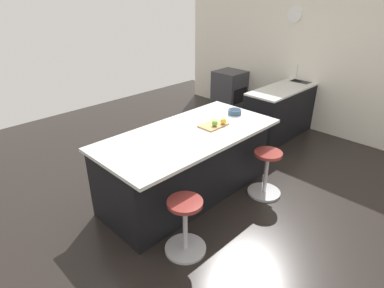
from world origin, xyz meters
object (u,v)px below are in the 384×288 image
at_px(oven_range, 229,91).
at_px(fruit_bowl, 235,112).
at_px(kitchen_island, 187,163).
at_px(cutting_board, 213,125).
at_px(stool_middle, 185,228).
at_px(stool_by_window, 266,174).
at_px(apple_green, 215,123).
at_px(apple_yellow, 223,121).

xyz_separation_m(oven_range, fruit_bowl, (2.07, 1.74, 0.51)).
relative_size(kitchen_island, fruit_bowl, 12.71).
distance_m(oven_range, fruit_bowl, 2.75).
distance_m(cutting_board, fruit_bowl, 0.53).
bearing_deg(stool_middle, stool_by_window, 180.00).
bearing_deg(fruit_bowl, stool_by_window, 76.84).
distance_m(oven_range, apple_green, 3.26).
relative_size(cutting_board, apple_yellow, 4.72).
height_order(stool_by_window, stool_middle, same).
relative_size(stool_middle, apple_green, 8.43).
relative_size(oven_range, stool_middle, 1.40).
xyz_separation_m(kitchen_island, apple_green, (-0.34, 0.16, 0.51)).
height_order(kitchen_island, fruit_bowl, fruit_bowl).
relative_size(cutting_board, fruit_bowl, 1.97).
distance_m(kitchen_island, stool_by_window, 1.06).
bearing_deg(apple_yellow, stool_middle, 24.30).
relative_size(oven_range, stool_by_window, 1.40).
distance_m(kitchen_island, cutting_board, 0.60).
bearing_deg(apple_green, cutting_board, -121.23).
bearing_deg(apple_yellow, cutting_board, -35.68).
bearing_deg(stool_by_window, stool_middle, 0.00).
bearing_deg(apple_yellow, stool_by_window, 115.21).
bearing_deg(oven_range, stool_by_window, 47.49).
bearing_deg(stool_by_window, apple_green, -55.67).
bearing_deg(stool_by_window, apple_yellow, -64.79).
distance_m(stool_middle, fruit_bowl, 1.89).
height_order(kitchen_island, stool_middle, kitchen_island).
bearing_deg(stool_middle, apple_green, -151.86).
relative_size(stool_by_window, stool_middle, 1.00).
bearing_deg(fruit_bowl, stool_middle, 23.04).
bearing_deg(cutting_board, fruit_bowl, -172.41).
relative_size(oven_range, apple_yellow, 11.52).
bearing_deg(kitchen_island, stool_middle, 45.04).
bearing_deg(kitchen_island, oven_range, -150.22).
distance_m(apple_yellow, fruit_bowl, 0.45).
bearing_deg(cutting_board, kitchen_island, -16.84).
relative_size(stool_by_window, cutting_board, 1.74).
bearing_deg(stool_by_window, fruit_bowl, -103.16).
bearing_deg(stool_middle, oven_range, -146.68).
bearing_deg(stool_middle, cutting_board, -150.57).
distance_m(stool_middle, apple_yellow, 1.49).
distance_m(oven_range, cutting_board, 3.20).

